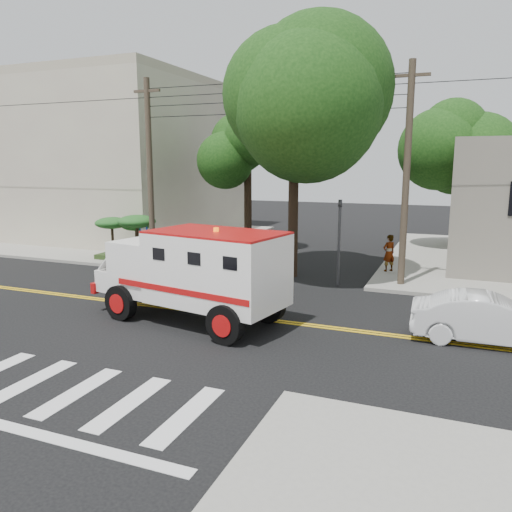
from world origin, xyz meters
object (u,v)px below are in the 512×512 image
at_px(armored_truck, 195,270).
at_px(pedestrian_b, 477,258).
at_px(parked_sedan, 489,319).
at_px(pedestrian_a, 389,253).

height_order(armored_truck, pedestrian_b, armored_truck).
bearing_deg(parked_sedan, armored_truck, 96.39).
bearing_deg(pedestrian_b, pedestrian_a, 23.83).
distance_m(parked_sedan, pedestrian_a, 8.99).
xyz_separation_m(armored_truck, pedestrian_a, (4.88, 9.48, -0.71)).
bearing_deg(pedestrian_a, pedestrian_b, 134.48).
distance_m(pedestrian_a, pedestrian_b, 3.70).
height_order(armored_truck, pedestrian_a, armored_truck).
relative_size(armored_truck, parked_sedan, 1.63).
bearing_deg(parked_sedan, pedestrian_b, -1.60).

